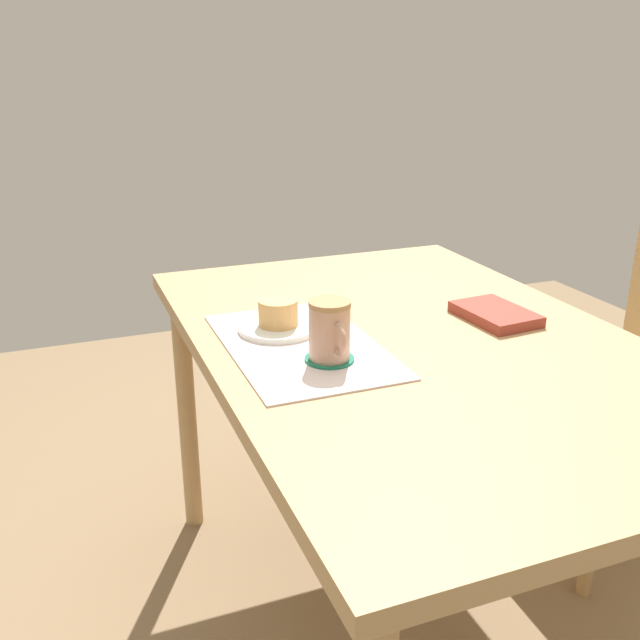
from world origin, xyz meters
The scene contains 8 objects.
ground_plane centered at (0.00, 0.00, -0.01)m, with size 4.40×4.40×0.02m, color #846B4C.
dining_table centered at (0.00, 0.00, 0.68)m, with size 1.32×0.86×0.76m.
placemat centered at (-0.05, -0.23, 0.76)m, with size 0.46×0.29×0.00m, color silver.
pastry_plate centered at (-0.14, -0.25, 0.77)m, with size 0.17×0.17×0.01m, color silver.
pastry centered at (-0.14, -0.25, 0.80)m, with size 0.08×0.08×0.05m, color #E0A860.
coffee_coaster centered at (0.05, -0.21, 0.76)m, with size 0.09×0.09×0.01m, color #196B4C.
coffee_mug centered at (0.05, -0.21, 0.82)m, with size 0.11×0.08×0.11m.
small_book centered at (-0.04, 0.21, 0.77)m, with size 0.18×0.12×0.02m, color maroon.
Camera 1 is at (1.18, -0.68, 1.30)m, focal length 40.00 mm.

